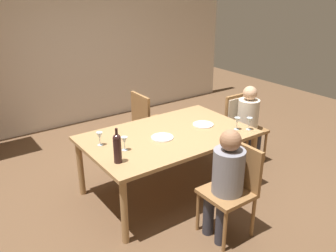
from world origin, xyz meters
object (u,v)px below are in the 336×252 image
Objects in this scene: person_man_bearded at (226,177)px; wine_glass_far at (100,136)px; chair_far_right at (148,119)px; wine_glass_near_left at (249,121)px; wine_bottle_tall_green at (117,147)px; dining_table at (168,140)px; chair_right_end at (241,118)px; wine_glass_near_right at (124,141)px; chair_near at (234,184)px; person_woman_host at (249,119)px; handbag at (172,139)px; wine_glass_centre at (237,121)px; dinner_plate_guest_left at (203,124)px; dinner_plate_host at (162,137)px.

wine_glass_far is at bearing 32.38° from person_man_bearded.
wine_glass_near_left is (0.51, -1.41, 0.31)m from chair_far_right.
dining_table is at bearing 19.10° from wine_bottle_tall_green.
chair_right_end is 1.30m from chair_far_right.
wine_glass_near_left and wine_glass_near_right have the same top height.
person_man_bearded reaches higher than wine_glass_near_right.
chair_near is 1.56m from person_woman_host.
dining_table is 6.74× the size of handbag.
chair_near is at bearing 41.49° from chair_right_end.
person_woman_host reaches higher than dining_table.
chair_right_end reaches higher than wine_glass_far.
person_man_bearded reaches higher than dining_table.
wine_glass_far is at bearing -54.12° from chair_far_right.
wine_glass_centre is (-0.59, -0.33, 0.21)m from person_woman_host.
person_woman_host reaches higher than chair_near.
dining_table is at bearing -1.10° from person_woman_host.
wine_glass_near_left is at bearing -21.15° from wine_glass_far.
wine_glass_near_right reaches higher than handbag.
dinner_plate_guest_left is (1.26, -0.20, -0.10)m from wine_glass_far.
dinner_plate_host reaches higher than handbag.
person_man_bearded is at bearing 39.02° from chair_right_end.
wine_glass_near_left is 0.53× the size of handbag.
wine_glass_far is (0.03, 0.45, -0.05)m from wine_bottle_tall_green.
chair_right_end is 1.12m from handbag.
wine_glass_near_right is at bearing -172.60° from dining_table.
dinner_plate_host is (-0.11, -0.05, 0.08)m from dining_table.
wine_glass_centre is at bearing 29.20° from person_woman_host.
chair_right_end is at bearing 10.61° from wine_bottle_tall_green.
wine_glass_near_right is (-0.94, -1.05, 0.31)m from chair_far_right.
person_man_bearded reaches higher than handbag.
person_woman_host reaches higher than wine_glass_near_right.
person_woman_host is at bearing 41.03° from wine_glass_near_left.
wine_glass_near_right is at bearing 32.86° from person_man_bearded.
dinner_plate_host is at bearing 3.36° from wine_glass_near_right.
chair_right_end is 2.61× the size of wine_bottle_tall_green.
wine_glass_far is at bearing 120.66° from wine_glass_near_right.
dinner_plate_host is at bearing -156.28° from dining_table.
handbag is (0.89, 1.02, -0.63)m from dinner_plate_host.
wine_glass_centre and wine_glass_far have the same top height.
wine_bottle_tall_green is (-2.11, -0.39, 0.30)m from chair_right_end.
chair_near is 3.29× the size of handbag.
chair_near is 3.69× the size of dinner_plate_guest_left.
chair_near is 0.96m from dinner_plate_host.
dining_table is at bearing 7.40° from wine_glass_near_right.
chair_far_right reaches higher than dining_table.
wine_bottle_tall_green reaches higher than dining_table.
wine_glass_near_left is at bearing -58.75° from person_man_bearded.
chair_far_right reaches higher than wine_glass_near_right.
wine_glass_far is (-1.49, 0.53, 0.00)m from wine_glass_centre.
wine_glass_near_left is 1.59m from handbag.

